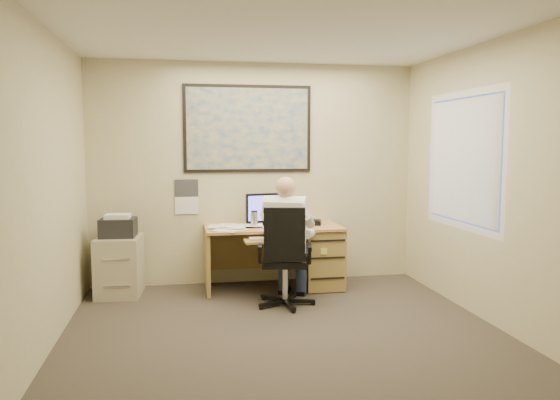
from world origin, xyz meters
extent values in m
cube|color=#39322C|center=(0.00, 0.00, 0.00)|extent=(4.00, 4.50, 0.00)
cube|color=white|center=(0.00, 0.00, 2.70)|extent=(4.00, 4.50, 0.00)
cube|color=beige|center=(0.00, 2.25, 1.35)|extent=(4.00, 0.00, 2.70)
cube|color=beige|center=(0.00, -2.25, 1.35)|extent=(4.00, 0.00, 2.70)
cube|color=beige|center=(-2.00, 0.00, 1.35)|extent=(0.00, 4.50, 2.70)
cube|color=beige|center=(2.00, 0.00, 1.35)|extent=(0.00, 4.50, 2.70)
cube|color=tan|center=(0.16, 1.88, 0.73)|extent=(1.60, 0.75, 0.03)
cube|color=#B09048|center=(0.74, 1.88, 0.36)|extent=(0.45, 0.70, 0.70)
cube|color=#B09048|center=(-0.62, 1.88, 0.36)|extent=(0.04, 0.70, 0.70)
cube|color=#B09048|center=(0.16, 2.22, 0.45)|extent=(1.55, 0.03, 0.55)
cylinder|color=black|center=(0.08, 2.02, 0.76)|extent=(0.18, 0.18, 0.02)
cube|color=black|center=(0.08, 2.00, 0.95)|extent=(0.46, 0.12, 0.35)
cube|color=#5657EB|center=(0.08, 1.98, 0.95)|extent=(0.40, 0.08, 0.30)
cube|color=tan|center=(0.04, 1.43, 0.66)|extent=(0.55, 0.30, 0.02)
cube|color=beige|center=(0.04, 1.43, 0.68)|extent=(0.43, 0.14, 0.02)
cube|color=black|center=(0.65, 1.90, 0.78)|extent=(0.25, 0.24, 0.05)
cylinder|color=silver|center=(-0.07, 1.83, 0.84)|extent=(0.08, 0.08, 0.18)
cylinder|color=white|center=(-0.04, 2.03, 0.80)|extent=(0.08, 0.08, 0.10)
cube|color=white|center=(-0.29, 1.88, 0.76)|extent=(0.60, 0.56, 0.02)
cube|color=#1E4C93|center=(-0.09, 2.23, 1.90)|extent=(1.56, 0.03, 1.06)
cube|color=white|center=(-0.84, 2.24, 1.08)|extent=(0.28, 0.01, 0.42)
cube|color=#B2AA8F|center=(-1.61, 1.90, 0.34)|extent=(0.52, 0.61, 0.67)
cube|color=black|center=(-1.61, 1.90, 0.78)|extent=(0.41, 0.37, 0.21)
cube|color=white|center=(-1.61, 1.88, 0.91)|extent=(0.28, 0.23, 0.05)
cylinder|color=silver|center=(0.17, 1.19, 0.25)|extent=(0.06, 0.06, 0.40)
cube|color=black|center=(0.17, 1.19, 0.47)|extent=(0.55, 0.55, 0.07)
cube|color=black|center=(0.22, 0.96, 0.80)|extent=(0.42, 0.15, 0.55)
camera|label=1|loc=(-0.90, -4.42, 1.73)|focal=35.00mm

